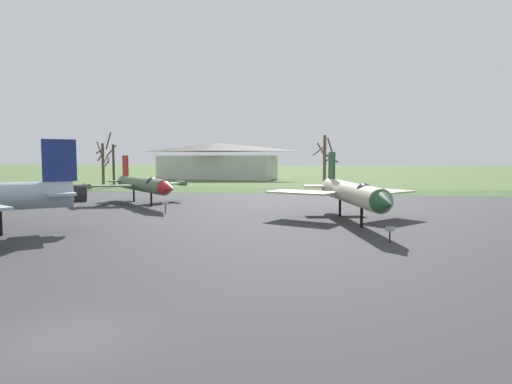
% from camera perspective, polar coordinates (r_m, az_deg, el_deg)
% --- Properties ---
extents(ground_plane, '(600.00, 600.00, 0.00)m').
position_cam_1_polar(ground_plane, '(12.54, -24.43, -17.73)').
color(ground_plane, '#425B2D').
extents(asphalt_apron, '(91.34, 58.03, 0.05)m').
position_cam_1_polar(asphalt_apron, '(28.16, -4.05, -5.05)').
color(asphalt_apron, '#333335').
rests_on(asphalt_apron, ground).
extents(grass_verge_strip, '(151.34, 12.00, 0.06)m').
position_cam_1_polar(grass_verge_strip, '(62.50, 3.65, 0.16)').
color(grass_verge_strip, '#335126').
rests_on(grass_verge_strip, ground).
extents(jet_fighter_front_right, '(11.69, 15.40, 5.19)m').
position_cam_1_polar(jet_fighter_front_right, '(32.18, 12.33, -0.05)').
color(jet_fighter_front_right, '#B7B293').
rests_on(jet_fighter_front_right, ground).
extents(info_placard_front_right, '(0.53, 0.30, 0.95)m').
position_cam_1_polar(info_placard_front_right, '(24.87, 17.13, -5.18)').
color(info_placard_front_right, black).
rests_on(info_placard_front_right, ground).
extents(jet_fighter_rear_left, '(11.98, 12.37, 4.99)m').
position_cam_1_polar(jet_fighter_rear_left, '(45.12, -14.55, 1.00)').
color(jet_fighter_rear_left, '#4C6B47').
rests_on(jet_fighter_rear_left, ground).
extents(info_placard_rear_left, '(0.56, 0.25, 1.05)m').
position_cam_1_polar(info_placard_rear_left, '(37.43, -11.79, -1.82)').
color(info_placard_rear_left, black).
rests_on(info_placard_rear_left, ground).
extents(bare_tree_far_left, '(2.68, 2.56, 9.02)m').
position_cam_1_polar(bare_tree_far_left, '(76.88, -19.38, 3.88)').
color(bare_tree_far_left, brown).
rests_on(bare_tree_far_left, ground).
extents(bare_tree_left_of_center, '(1.80, 2.83, 6.90)m').
position_cam_1_polar(bare_tree_left_of_center, '(73.79, -18.28, 3.49)').
color(bare_tree_left_of_center, '#42382D').
rests_on(bare_tree_left_of_center, ground).
extents(bare_tree_center, '(3.81, 3.82, 8.07)m').
position_cam_1_polar(bare_tree_center, '(64.93, 9.05, 4.16)').
color(bare_tree_center, brown).
rests_on(bare_tree_center, ground).
extents(visitor_building, '(28.28, 12.88, 8.21)m').
position_cam_1_polar(visitor_building, '(99.75, -5.09, 3.99)').
color(visitor_building, beige).
rests_on(visitor_building, ground).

